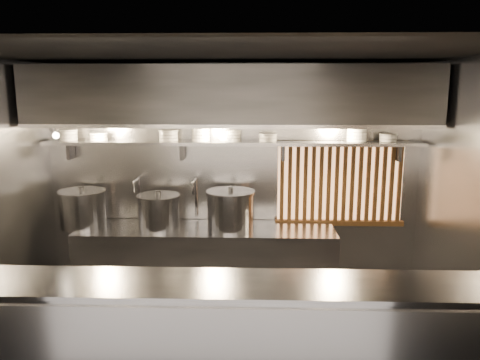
# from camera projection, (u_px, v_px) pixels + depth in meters

# --- Properties ---
(floor) EXTENTS (4.50, 4.50, 0.00)m
(floor) POSITION_uv_depth(u_px,v_px,m) (226.00, 352.00, 4.53)
(floor) COLOR black
(floor) RESTS_ON ground
(ceiling) EXTENTS (4.50, 4.50, 0.00)m
(ceiling) POSITION_uv_depth(u_px,v_px,m) (224.00, 53.00, 3.99)
(ceiling) COLOR black
(ceiling) RESTS_ON wall_back
(wall_back) EXTENTS (4.50, 0.00, 4.50)m
(wall_back) POSITION_uv_depth(u_px,v_px,m) (233.00, 180.00, 5.73)
(wall_back) COLOR gray
(wall_back) RESTS_ON floor
(wall_right) EXTENTS (0.00, 3.00, 3.00)m
(wall_right) POSITION_uv_depth(u_px,v_px,m) (476.00, 214.00, 4.19)
(wall_right) COLOR gray
(wall_right) RESTS_ON floor
(serving_counter) EXTENTS (4.50, 0.56, 1.13)m
(serving_counter) POSITION_uv_depth(u_px,v_px,m) (218.00, 354.00, 3.48)
(serving_counter) COLOR gray
(serving_counter) RESTS_ON floor
(cooking_bench) EXTENTS (3.00, 0.70, 0.90)m
(cooking_bench) POSITION_uv_depth(u_px,v_px,m) (207.00, 264.00, 5.56)
(cooking_bench) COLOR gray
(cooking_bench) RESTS_ON floor
(bowl_shelf) EXTENTS (4.40, 0.34, 0.04)m
(bowl_shelf) POSITION_uv_depth(u_px,v_px,m) (232.00, 143.00, 5.46)
(bowl_shelf) COLOR gray
(bowl_shelf) RESTS_ON wall_back
(exhaust_hood) EXTENTS (4.40, 0.81, 0.65)m
(exhaust_hood) POSITION_uv_depth(u_px,v_px,m) (231.00, 96.00, 5.14)
(exhaust_hood) COLOR #2D2D30
(exhaust_hood) RESTS_ON ceiling
(wood_screen) EXTENTS (1.56, 0.09, 1.04)m
(wood_screen) POSITION_uv_depth(u_px,v_px,m) (340.00, 183.00, 5.64)
(wood_screen) COLOR #FFB472
(wood_screen) RESTS_ON wall_back
(faucet_left) EXTENTS (0.04, 0.30, 0.50)m
(faucet_left) POSITION_uv_depth(u_px,v_px,m) (138.00, 189.00, 5.65)
(faucet_left) COLOR silver
(faucet_left) RESTS_ON wall_back
(faucet_right) EXTENTS (0.04, 0.30, 0.50)m
(faucet_right) POSITION_uv_depth(u_px,v_px,m) (195.00, 190.00, 5.63)
(faucet_right) COLOR silver
(faucet_right) RESTS_ON wall_back
(heat_lamp) EXTENTS (0.25, 0.35, 0.20)m
(heat_lamp) POSITION_uv_depth(u_px,v_px,m) (54.00, 130.00, 5.02)
(heat_lamp) COLOR gray
(heat_lamp) RESTS_ON exhaust_hood
(pendant_bulb) EXTENTS (0.09, 0.09, 0.19)m
(pendant_bulb) POSITION_uv_depth(u_px,v_px,m) (223.00, 137.00, 5.33)
(pendant_bulb) COLOR #2D2D30
(pendant_bulb) RESTS_ON exhaust_hood
(stock_pot_left) EXTENTS (0.71, 0.71, 0.48)m
(stock_pot_left) POSITION_uv_depth(u_px,v_px,m) (83.00, 208.00, 5.49)
(stock_pot_left) COLOR gray
(stock_pot_left) RESTS_ON cooking_bench
(stock_pot_mid) EXTENTS (0.56, 0.56, 0.44)m
(stock_pot_mid) POSITION_uv_depth(u_px,v_px,m) (159.00, 212.00, 5.42)
(stock_pot_mid) COLOR gray
(stock_pot_mid) RESTS_ON cooking_bench
(stock_pot_right) EXTENTS (0.69, 0.69, 0.49)m
(stock_pot_right) POSITION_uv_depth(u_px,v_px,m) (231.00, 210.00, 5.41)
(stock_pot_right) COLOR gray
(stock_pot_right) RESTS_ON cooking_bench
(bowl_stack_0) EXTENTS (0.22, 0.22, 0.13)m
(bowl_stack_0) POSITION_uv_depth(u_px,v_px,m) (68.00, 135.00, 5.50)
(bowl_stack_0) COLOR silver
(bowl_stack_0) RESTS_ON bowl_shelf
(bowl_stack_1) EXTENTS (0.23, 0.23, 0.09)m
(bowl_stack_1) POSITION_uv_depth(u_px,v_px,m) (98.00, 137.00, 5.50)
(bowl_stack_1) COLOR silver
(bowl_stack_1) RESTS_ON bowl_shelf
(bowl_stack_2) EXTENTS (0.23, 0.23, 0.13)m
(bowl_stack_2) POSITION_uv_depth(u_px,v_px,m) (169.00, 135.00, 5.47)
(bowl_stack_2) COLOR silver
(bowl_stack_2) RESTS_ON bowl_shelf
(bowl_stack_3) EXTENTS (0.23, 0.23, 0.17)m
(bowl_stack_3) POSITION_uv_depth(u_px,v_px,m) (201.00, 134.00, 5.45)
(bowl_stack_3) COLOR silver
(bowl_stack_3) RESTS_ON bowl_shelf
(bowl_stack_4) EXTENTS (0.20, 0.20, 0.13)m
(bowl_stack_4) POSITION_uv_depth(u_px,v_px,m) (233.00, 136.00, 5.44)
(bowl_stack_4) COLOR silver
(bowl_stack_4) RESTS_ON bowl_shelf
(bowl_stack_5) EXTENTS (0.21, 0.21, 0.09)m
(bowl_stack_5) POSITION_uv_depth(u_px,v_px,m) (268.00, 137.00, 5.43)
(bowl_stack_5) COLOR silver
(bowl_stack_5) RESTS_ON bowl_shelf
(bowl_stack_6) EXTENTS (0.24, 0.24, 0.17)m
(bowl_stack_6) POSITION_uv_depth(u_px,v_px,m) (357.00, 134.00, 5.39)
(bowl_stack_6) COLOR silver
(bowl_stack_6) RESTS_ON bowl_shelf
(bowl_stack_7) EXTENTS (0.21, 0.21, 0.09)m
(bowl_stack_7) POSITION_uv_depth(u_px,v_px,m) (388.00, 138.00, 5.39)
(bowl_stack_7) COLOR silver
(bowl_stack_7) RESTS_ON bowl_shelf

